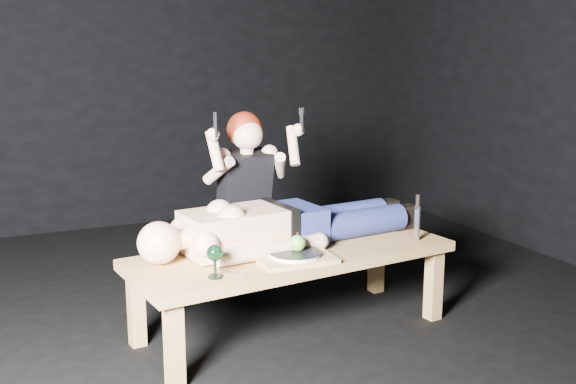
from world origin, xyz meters
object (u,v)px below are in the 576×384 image
(lying_man, at_px, (288,219))
(carving_knife, at_px, (417,218))
(table, at_px, (292,291))
(serving_tray, at_px, (295,258))
(goblet, at_px, (215,261))
(kneeling_woman, at_px, (240,203))

(lying_man, xyz_separation_m, carving_knife, (0.66, -0.25, -0.01))
(table, height_order, carving_knife, carving_knife)
(serving_tray, distance_m, goblet, 0.45)
(carving_knife, bearing_deg, serving_tray, 177.33)
(kneeling_woman, bearing_deg, table, -85.80)
(carving_knife, bearing_deg, goblet, 179.94)
(kneeling_woman, height_order, goblet, kneeling_woman)
(carving_knife, bearing_deg, kneeling_woman, 129.50)
(serving_tray, xyz_separation_m, goblet, (-0.44, -0.08, 0.07))
(lying_man, distance_m, kneeling_woman, 0.49)
(table, distance_m, lying_man, 0.38)
(lying_man, height_order, carving_knife, lying_man)
(table, relative_size, goblet, 10.81)
(table, height_order, goblet, goblet)
(table, distance_m, serving_tray, 0.30)
(kneeling_woman, xyz_separation_m, serving_tray, (-0.01, -0.78, -0.12))
(lying_man, relative_size, goblet, 11.04)
(lying_man, distance_m, serving_tray, 0.33)
(serving_tray, bearing_deg, goblet, -169.40)
(kneeling_woman, relative_size, serving_tray, 3.08)
(table, relative_size, lying_man, 0.98)
(serving_tray, bearing_deg, carving_knife, 3.56)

